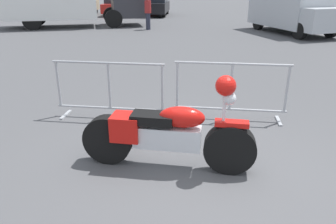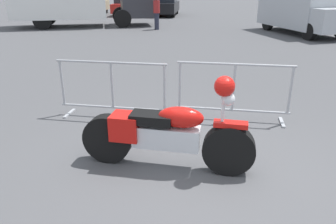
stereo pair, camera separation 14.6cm
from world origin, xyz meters
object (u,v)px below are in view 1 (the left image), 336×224
at_px(parked_car_tan, 79,5).
at_px(pedestrian, 148,12).
at_px(crowd_barrier_near, 110,90).
at_px(parked_car_black, 156,5).
at_px(crowd_barrier_far, 231,91).
at_px(delivery_van, 292,7).
at_px(motorcycle, 167,133).
at_px(parked_car_blue, 42,5).
at_px(parked_car_red, 118,6).

distance_m(parked_car_tan, pedestrian, 9.86).
bearing_deg(pedestrian, parked_car_tan, -23.56).
xyz_separation_m(crowd_barrier_near, pedestrian, (-0.30, 12.15, 0.37)).
xyz_separation_m(parked_car_black, pedestrian, (0.07, -7.78, 0.18)).
distance_m(crowd_barrier_far, pedestrian, 12.41).
bearing_deg(delivery_van, motorcycle, -43.51).
xyz_separation_m(motorcycle, parked_car_tan, (-7.25, 21.78, 0.26)).
bearing_deg(delivery_van, parked_car_tan, -144.15).
bearing_deg(crowd_barrier_far, parked_car_black, 97.35).
distance_m(crowd_barrier_near, parked_car_blue, 22.05).
bearing_deg(parked_car_black, pedestrian, -176.36).
relative_size(crowd_barrier_far, parked_car_tan, 0.45).
distance_m(crowd_barrier_far, delivery_van, 12.10).
height_order(crowd_barrier_near, pedestrian, pedestrian).
xyz_separation_m(parked_car_tan, pedestrian, (5.85, -7.93, 0.15)).
distance_m(crowd_barrier_near, parked_car_tan, 21.00).
height_order(parked_car_blue, parked_car_black, parked_car_black).
bearing_deg(motorcycle, parked_car_blue, 122.92).
xyz_separation_m(parked_car_blue, parked_car_black, (8.67, -0.19, 0.04)).
bearing_deg(pedestrian, crowd_barrier_far, 131.64).
height_order(parked_car_tan, parked_car_red, parked_car_tan).
distance_m(crowd_barrier_near, delivery_van, 13.09).
bearing_deg(pedestrian, delivery_van, -157.81).
distance_m(parked_car_blue, parked_car_tan, 2.89).
distance_m(parked_car_red, pedestrian, 8.54).
xyz_separation_m(crowd_barrier_far, pedestrian, (-2.50, 12.15, 0.37)).
bearing_deg(parked_car_blue, pedestrian, -129.22).
height_order(delivery_van, parked_car_blue, delivery_van).
bearing_deg(parked_car_tan, parked_car_black, -88.37).
height_order(parked_car_tan, pedestrian, pedestrian).
bearing_deg(parked_car_black, parked_car_red, 88.58).
distance_m(motorcycle, pedestrian, 13.92).
bearing_deg(parked_car_tan, pedestrian, -140.45).
height_order(motorcycle, pedestrian, pedestrian).
height_order(motorcycle, parked_car_blue, parked_car_blue).
distance_m(parked_car_blue, pedestrian, 11.83).
bearing_deg(motorcycle, parked_car_tan, 116.40).
bearing_deg(delivery_van, parked_car_black, -160.32).
bearing_deg(pedestrian, motorcycle, 125.79).
height_order(crowd_barrier_far, delivery_van, delivery_van).
bearing_deg(parked_car_tan, parked_car_red, -85.31).
bearing_deg(motorcycle, crowd_barrier_near, 130.83).
relative_size(crowd_barrier_far, delivery_van, 0.38).
bearing_deg(crowd_barrier_near, parked_car_red, 99.20).
height_order(crowd_barrier_far, parked_car_blue, parked_car_blue).
bearing_deg(parked_car_tan, crowd_barrier_near, -159.83).
height_order(parked_car_black, pedestrian, pedestrian).
bearing_deg(parked_car_red, parked_car_blue, 93.54).
xyz_separation_m(motorcycle, parked_car_blue, (-10.14, 21.81, 0.19)).
bearing_deg(crowd_barrier_near, crowd_barrier_far, 0.00).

